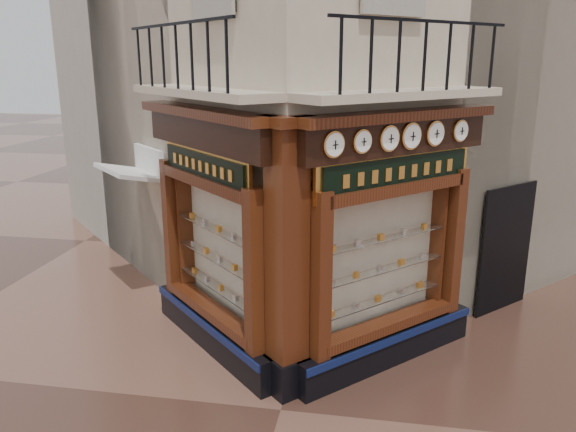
% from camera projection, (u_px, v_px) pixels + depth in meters
% --- Properties ---
extents(ground, '(80.00, 80.00, 0.00)m').
position_uv_depth(ground, '(281.00, 410.00, 7.74)').
color(ground, '#442920').
rests_on(ground, ground).
extents(neighbour_left, '(11.31, 11.31, 11.00)m').
position_uv_depth(neighbour_left, '(247.00, 27.00, 14.87)').
color(neighbour_left, '#B0A899').
rests_on(neighbour_left, ground).
extents(neighbour_right, '(11.31, 11.31, 11.00)m').
position_uv_depth(neighbour_right, '(439.00, 25.00, 14.06)').
color(neighbour_right, '#B0A899').
rests_on(neighbour_right, ground).
extents(shopfront_left, '(2.86, 2.86, 3.98)m').
position_uv_depth(shopfront_left, '(211.00, 235.00, 8.93)').
color(shopfront_left, black).
rests_on(shopfront_left, ground).
extents(shopfront_right, '(2.86, 2.86, 3.98)m').
position_uv_depth(shopfront_right, '(391.00, 244.00, 8.47)').
color(shopfront_right, black).
rests_on(shopfront_right, ground).
extents(corner_pilaster, '(0.85, 0.85, 3.98)m').
position_uv_depth(corner_pilaster, '(287.00, 265.00, 7.69)').
color(corner_pilaster, black).
rests_on(corner_pilaster, ground).
extents(balcony, '(5.94, 2.97, 1.03)m').
position_uv_depth(balcony, '(299.00, 92.00, 8.02)').
color(balcony, beige).
rests_on(balcony, ground).
extents(clock_a, '(0.28, 0.28, 0.35)m').
position_uv_depth(clock_a, '(334.00, 145.00, 7.15)').
color(clock_a, '#D29146').
rests_on(clock_a, ground).
extents(clock_b, '(0.27, 0.27, 0.33)m').
position_uv_depth(clock_b, '(362.00, 141.00, 7.42)').
color(clock_b, '#D29146').
rests_on(clock_b, ground).
extents(clock_c, '(0.29, 0.29, 0.37)m').
position_uv_depth(clock_c, '(389.00, 139.00, 7.70)').
color(clock_c, '#D29146').
rests_on(clock_c, ground).
extents(clock_d, '(0.31, 0.31, 0.39)m').
position_uv_depth(clock_d, '(411.00, 136.00, 7.94)').
color(clock_d, '#D29146').
rests_on(clock_d, ground).
extents(clock_e, '(0.30, 0.30, 0.38)m').
position_uv_depth(clock_e, '(435.00, 134.00, 8.22)').
color(clock_e, '#D29146').
rests_on(clock_e, ground).
extents(clock_f, '(0.27, 0.27, 0.34)m').
position_uv_depth(clock_f, '(460.00, 131.00, 8.54)').
color(clock_f, '#D29146').
rests_on(clock_f, ground).
extents(awning, '(1.73, 1.73, 0.28)m').
position_uv_depth(awning, '(139.00, 294.00, 11.56)').
color(awning, white).
rests_on(awning, ground).
extents(signboard_left, '(1.93, 1.93, 0.52)m').
position_uv_depth(signboard_left, '(204.00, 166.00, 8.59)').
color(signboard_left, '#EDA845').
rests_on(signboard_left, ground).
extents(signboard_right, '(2.20, 2.20, 0.59)m').
position_uv_depth(signboard_right, '(398.00, 172.00, 8.11)').
color(signboard_right, '#EDA845').
rests_on(signboard_right, ground).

